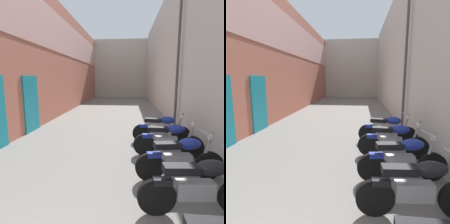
# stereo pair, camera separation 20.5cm
# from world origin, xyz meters

# --- Properties ---
(ground_plane) EXTENTS (38.70, 38.70, 0.00)m
(ground_plane) POSITION_xyz_m (0.00, 9.35, 0.00)
(ground_plane) COLOR slate
(building_left) EXTENTS (0.45, 22.70, 6.27)m
(building_left) POSITION_xyz_m (-3.13, 11.29, 3.15)
(building_left) COLOR #B76651
(building_left) RESTS_ON ground
(building_right) EXTENTS (0.45, 22.70, 6.71)m
(building_right) POSITION_xyz_m (3.14, 11.35, 3.36)
(building_right) COLOR beige
(building_right) RESTS_ON ground
(building_far_end) EXTENTS (8.89, 2.00, 6.40)m
(building_far_end) POSITION_xyz_m (0.00, 23.70, 3.20)
(building_far_end) COLOR beige
(building_far_end) RESTS_ON ground
(motorcycle_third) EXTENTS (1.85, 0.58, 1.04)m
(motorcycle_third) POSITION_xyz_m (2.00, 3.29, 0.50)
(motorcycle_third) COLOR black
(motorcycle_third) RESTS_ON ground
(motorcycle_fourth) EXTENTS (1.84, 0.58, 1.04)m
(motorcycle_fourth) POSITION_xyz_m (2.00, 4.36, 0.50)
(motorcycle_fourth) COLOR black
(motorcycle_fourth) RESTS_ON ground
(motorcycle_fifth) EXTENTS (1.85, 0.58, 1.04)m
(motorcycle_fifth) POSITION_xyz_m (2.00, 5.57, 0.50)
(motorcycle_fifth) COLOR black
(motorcycle_fifth) RESTS_ON ground
(motorcycle_sixth) EXTENTS (1.84, 0.58, 1.04)m
(motorcycle_sixth) POSITION_xyz_m (2.00, 6.68, 0.50)
(motorcycle_sixth) COLOR black
(motorcycle_sixth) RESTS_ON ground
(street_lamp) EXTENTS (0.79, 0.18, 5.15)m
(street_lamp) POSITION_xyz_m (2.71, 8.30, 2.98)
(street_lamp) COLOR #47474C
(street_lamp) RESTS_ON ground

